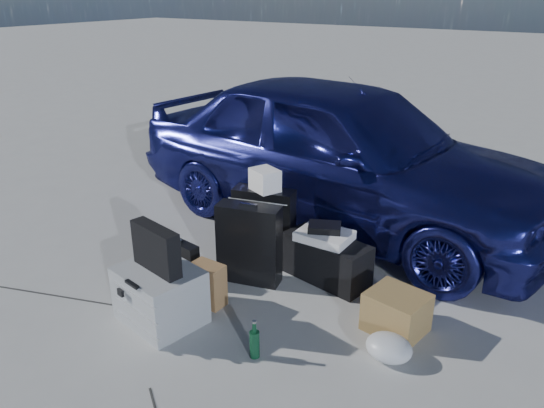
# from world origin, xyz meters

# --- Properties ---
(ground) EXTENTS (60.00, 60.00, 0.00)m
(ground) POSITION_xyz_m (0.00, 0.00, 0.00)
(ground) COLOR #A8A8A3
(ground) RESTS_ON ground
(car) EXTENTS (4.57, 2.17, 1.51)m
(car) POSITION_xyz_m (0.05, 2.20, 0.75)
(car) COLOR navy
(car) RESTS_ON ground
(pelican_case) EXTENTS (0.66, 0.57, 0.42)m
(pelican_case) POSITION_xyz_m (-0.21, -0.16, 0.21)
(pelican_case) COLOR gray
(pelican_case) RESTS_ON ground
(laptop_bag) EXTENTS (0.46, 0.20, 0.34)m
(laptop_bag) POSITION_xyz_m (-0.22, -0.15, 0.59)
(laptop_bag) COLOR black
(laptop_bag) RESTS_ON pelican_case
(briefcase) EXTENTS (0.46, 0.17, 0.35)m
(briefcase) POSITION_xyz_m (-0.52, 0.37, 0.18)
(briefcase) COLOR black
(briefcase) RESTS_ON ground
(suitcase_left) EXTENTS (0.55, 0.31, 0.68)m
(suitcase_left) POSITION_xyz_m (0.00, 0.67, 0.34)
(suitcase_left) COLOR black
(suitcase_left) RESTS_ON ground
(suitcase_right) EXTENTS (0.58, 0.33, 0.65)m
(suitcase_right) POSITION_xyz_m (-0.14, 1.10, 0.33)
(suitcase_right) COLOR black
(suitcase_right) RESTS_ON ground
(white_carton) EXTENTS (0.30, 0.27, 0.19)m
(white_carton) POSITION_xyz_m (-0.12, 1.09, 0.75)
(white_carton) COLOR white
(white_carton) RESTS_ON suitcase_right
(duffel_bag) EXTENTS (0.78, 0.45, 0.37)m
(duffel_bag) POSITION_xyz_m (0.53, 1.03, 0.18)
(duffel_bag) COLOR black
(duffel_bag) RESTS_ON ground
(flat_box_white) EXTENTS (0.43, 0.32, 0.07)m
(flat_box_white) POSITION_xyz_m (0.52, 1.02, 0.41)
(flat_box_white) COLOR white
(flat_box_white) RESTS_ON duffel_bag
(flat_box_black) EXTENTS (0.32, 0.28, 0.06)m
(flat_box_black) POSITION_xyz_m (0.50, 1.04, 0.47)
(flat_box_black) COLOR black
(flat_box_black) RESTS_ON flat_box_white
(kraft_bag) EXTENTS (0.26, 0.17, 0.34)m
(kraft_bag) POSITION_xyz_m (-0.06, 0.20, 0.17)
(kraft_bag) COLOR #986C42
(kraft_bag) RESTS_ON ground
(cardboard_box) EXTENTS (0.45, 0.41, 0.30)m
(cardboard_box) POSITION_xyz_m (1.29, 0.67, 0.15)
(cardboard_box) COLOR olive
(cardboard_box) RESTS_ON ground
(plastic_bag) EXTENTS (0.32, 0.27, 0.17)m
(plastic_bag) POSITION_xyz_m (1.37, 0.34, 0.09)
(plastic_bag) COLOR silver
(plastic_bag) RESTS_ON ground
(green_bottle) EXTENTS (0.09, 0.09, 0.27)m
(green_bottle) POSITION_xyz_m (0.61, -0.13, 0.13)
(green_bottle) COLOR #0B341C
(green_bottle) RESTS_ON ground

